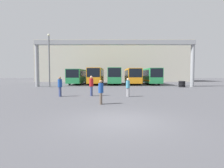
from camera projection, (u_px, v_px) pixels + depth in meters
name	position (u px, v px, depth m)	size (l,w,h in m)	color
ground_plane	(120.00, 121.00, 7.20)	(200.00, 200.00, 0.00)	#47474C
building_backdrop	(114.00, 62.00, 53.58)	(43.86, 12.00, 11.55)	#B7B2A3
overhead_gantry	(115.00, 48.00, 27.94)	(25.63, 0.80, 7.43)	gray
bus_slot_0	(78.00, 76.00, 36.39)	(2.55, 11.20, 3.00)	#268C4C
bus_slot_1	(96.00, 75.00, 36.25)	(2.56, 10.98, 3.24)	orange
bus_slot_2	(114.00, 75.00, 36.12)	(2.50, 10.76, 3.25)	#268C4C
bus_slot_3	(132.00, 75.00, 35.86)	(2.53, 10.25, 3.15)	orange
bus_slot_4	(150.00, 75.00, 36.41)	(2.44, 11.41, 3.17)	#268C4C
pedestrian_mid_left	(91.00, 85.00, 15.84)	(0.38, 0.38, 1.82)	navy
pedestrian_near_center	(128.00, 87.00, 15.22)	(0.34, 0.34, 1.62)	gray
pedestrian_mid_right	(60.00, 86.00, 15.35)	(0.36, 0.36, 1.75)	navy
pedestrian_near_left	(101.00, 91.00, 11.29)	(0.33, 0.33, 1.58)	brown
tire_stack	(182.00, 84.00, 27.29)	(1.04, 1.04, 0.96)	black
lamp_post	(49.00, 58.00, 26.96)	(0.36, 0.36, 8.20)	#595B60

